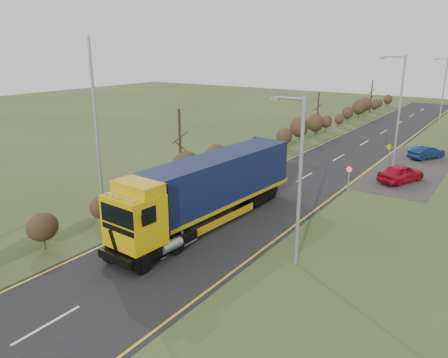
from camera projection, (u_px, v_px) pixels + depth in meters
The scene contains 14 objects.
ground at pixel (222, 225), 26.40m from camera, with size 160.00×160.00×0.00m, color #35441D.
road at pixel (294, 183), 34.31m from camera, with size 8.00×120.00×0.02m, color black.
layby at pixel (410, 168), 38.72m from camera, with size 6.00×18.00×0.02m, color #2C2927.
lane_markings at pixel (292, 184), 34.06m from camera, with size 7.52×116.00×0.01m.
hedgerow at pixel (216, 158), 35.40m from camera, with size 2.24×102.04×6.05m.
lorry at pixel (208, 187), 25.91m from camera, with size 3.25×14.98×4.14m.
car_red_hatchback at pixel (401, 173), 34.47m from camera, with size 1.72×4.28×1.46m, color #A6081A.
car_blue_sedan at pixel (426, 152), 41.69m from camera, with size 1.33×3.80×1.25m, color #0B183E.
streetlight_near at pixel (298, 176), 20.44m from camera, with size 1.76×0.18×8.24m.
streetlight_mid at pixel (398, 110), 35.68m from camera, with size 2.06×0.19×9.70m.
streetlight_far at pixel (443, 88), 59.85m from camera, with size 1.89×0.18×8.86m.
left_pole at pixel (97, 140), 23.99m from camera, with size 0.16×0.16×10.88m, color gray.
speed_sign at pixel (349, 174), 31.86m from camera, with size 0.56×0.10×2.04m.
warning_board at pixel (389, 150), 41.00m from camera, with size 0.62×0.11×1.62m.
Camera 1 is at (13.83, -20.15, 10.37)m, focal length 35.00 mm.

